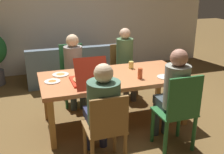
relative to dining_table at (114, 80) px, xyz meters
The scene contains 19 objects.
ground_plane 0.66m from the dining_table, ahead, with size 20.00×20.00×0.00m, color brown.
back_wall 2.83m from the dining_table, 90.00° to the left, with size 6.53×0.12×2.70m, color silver.
dining_table is the anchor object (origin of this frame).
chair_0 1.09m from the dining_table, 62.64° to the left, with size 0.42×0.43×0.93m.
person_0 0.95m from the dining_table, 58.80° to the left, with size 0.29×0.48×1.24m.
chair_1 1.07m from the dining_table, 113.46° to the right, with size 0.42×0.41×0.91m.
person_1 0.93m from the dining_table, 116.97° to the right, with size 0.35×0.57×1.20m.
chair_2 1.04m from the dining_table, 114.19° to the left, with size 0.42×0.45×0.99m.
person_2 0.90m from the dining_table, 118.13° to the left, with size 0.31×0.48×1.19m.
chair_3 1.04m from the dining_table, 61.43° to the right, with size 0.46×0.40×0.99m.
person_3 0.91m from the dining_table, 57.06° to the right, with size 0.30×0.50×1.26m.
pizza_box_0 0.47m from the dining_table, 159.50° to the right, with size 0.41×0.60×0.39m.
plate_0 0.86m from the dining_table, behind, with size 0.21×0.21×0.03m.
plate_1 0.71m from the dining_table, 24.93° to the right, with size 0.22×0.22×0.01m.
plate_2 0.77m from the dining_table, 159.58° to the left, with size 0.23×0.23×0.03m.
drinking_glass_0 0.44m from the dining_table, 33.22° to the left, with size 0.07×0.07×0.11m, color #E3CC64.
drinking_glass_1 0.40m from the dining_table, 38.44° to the right, with size 0.06×0.06×0.15m, color #BE4F29.
drinking_glass_2 0.30m from the dining_table, 105.36° to the left, with size 0.07×0.07×0.11m, color #B7482C.
couch 2.00m from the dining_table, 97.77° to the left, with size 1.84×0.79×0.78m.
Camera 1 is at (-1.13, -3.28, 1.95)m, focal length 41.80 mm.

